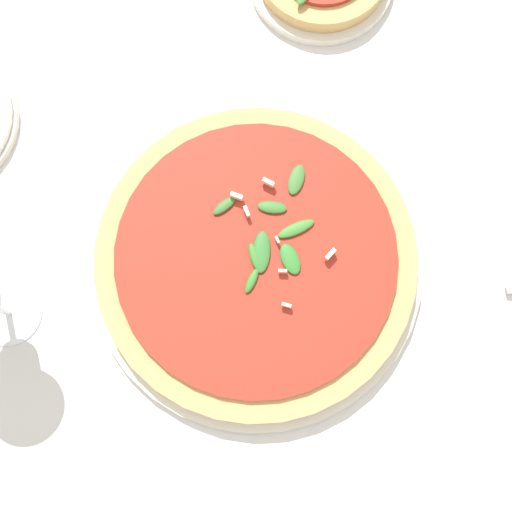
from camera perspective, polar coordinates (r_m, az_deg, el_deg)
name	(u,v)px	position (r m, az deg, el deg)	size (l,w,h in m)	color
ground_plane	(259,244)	(0.66, 0.24, 1.19)	(6.00, 6.00, 0.00)	silver
pizza_arugula_main	(256,259)	(0.64, 0.01, -0.26)	(0.36, 0.36, 0.05)	silver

